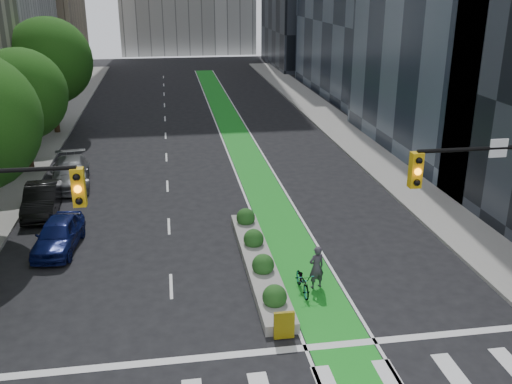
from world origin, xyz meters
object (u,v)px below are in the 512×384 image
object	(u,v)px
cyclist	(316,267)
parked_car_left_mid	(42,199)
median_planter	(259,259)
bicycle	(303,281)
parked_car_left_far	(70,173)
parked_car_left_near	(58,234)

from	to	relation	value
cyclist	parked_car_left_mid	xyz separation A→B (m)	(-12.10, 9.80, -0.14)
median_planter	bicycle	xyz separation A→B (m)	(1.36, -2.25, 0.09)
median_planter	parked_car_left_far	size ratio (longest dim) A/B	1.95
bicycle	parked_car_left_near	distance (m)	11.33
bicycle	cyclist	distance (m)	0.77
bicycle	parked_car_left_near	size ratio (longest dim) A/B	0.41
bicycle	parked_car_left_mid	bearing A→B (deg)	137.55
parked_car_left_far	parked_car_left_mid	bearing A→B (deg)	-107.30
cyclist	parked_car_left_far	distance (m)	18.06
median_planter	parked_car_left_near	distance (m)	9.16
bicycle	parked_car_left_near	bearing A→B (deg)	150.09
parked_car_left_near	bicycle	bearing A→B (deg)	-22.89
bicycle	parked_car_left_mid	size ratio (longest dim) A/B	0.38
parked_car_left_far	median_planter	bearing A→B (deg)	-58.79
parked_car_left_far	parked_car_left_near	bearing A→B (deg)	-91.75
cyclist	bicycle	bearing A→B (deg)	5.77
cyclist	parked_car_left_far	bearing A→B (deg)	-67.51
cyclist	median_planter	bearing A→B (deg)	-62.15
bicycle	cyclist	xyz separation A→B (m)	(0.59, 0.24, 0.43)
cyclist	parked_car_left_near	world-z (taller)	cyclist
median_planter	bicycle	distance (m)	2.63
median_planter	parked_car_left_far	xyz separation A→B (m)	(-9.33, 12.09, 0.39)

